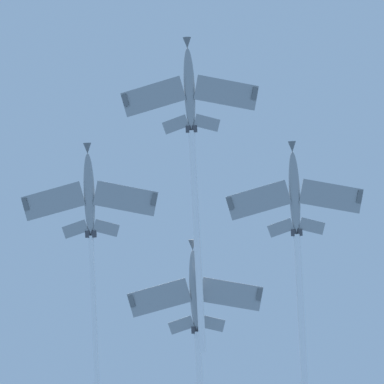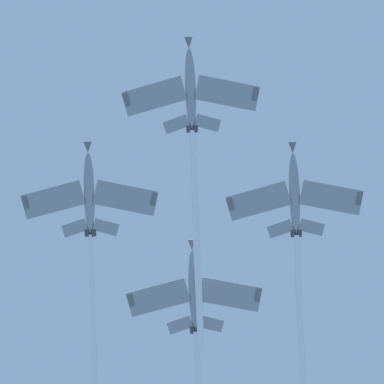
% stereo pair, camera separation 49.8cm
% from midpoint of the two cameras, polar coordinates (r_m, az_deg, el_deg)
% --- Properties ---
extents(jet_lead, '(41.96, 19.56, 17.41)m').
position_cam_midpoint_polar(jet_lead, '(128.02, 0.14, 2.75)').
color(jet_lead, gray).
extents(jet_left_wing, '(38.20, 19.58, 14.60)m').
position_cam_midpoint_polar(jet_left_wing, '(129.88, 6.92, -3.53)').
color(jet_left_wing, gray).
extents(jet_right_wing, '(38.14, 19.54, 14.72)m').
position_cam_midpoint_polar(jet_right_wing, '(129.74, -6.44, -2.48)').
color(jet_right_wing, gray).
extents(jet_slot, '(38.47, 19.57, 15.05)m').
position_cam_midpoint_polar(jet_slot, '(131.71, 0.48, -9.64)').
color(jet_slot, gray).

